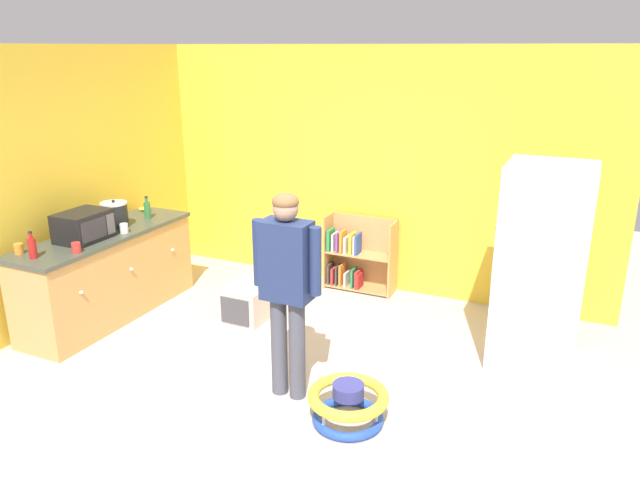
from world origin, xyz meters
TOP-DOWN VIEW (x-y plane):
  - ground_plane at (0.00, 0.00)m, footprint 12.00×12.00m
  - back_wall at (0.00, 2.33)m, footprint 5.20×0.06m
  - left_side_wall at (-2.63, 0.80)m, footprint 0.06×2.99m
  - kitchen_counter at (-2.20, 0.40)m, footprint 0.65×2.00m
  - refrigerator at (1.88, 1.22)m, footprint 0.73×0.68m
  - bookshelf at (-0.16, 2.14)m, footprint 0.80×0.28m
  - standing_person at (0.17, -0.15)m, footprint 0.57×0.22m
  - baby_walker at (0.75, -0.31)m, footprint 0.60×0.60m
  - pet_carrier at (-0.86, 0.94)m, footprint 0.42×0.55m
  - microwave at (-2.18, 0.14)m, footprint 0.37×0.48m
  - crock_pot at (-2.23, 0.61)m, footprint 0.27×0.27m
  - banana_bunch at (-2.37, 1.24)m, footprint 0.15×0.16m
  - ketchup_bottle at (-2.20, -0.43)m, footprint 0.07×0.07m
  - green_glass_bottle at (-2.14, 1.00)m, footprint 0.07×0.07m
  - white_cup at (-2.00, 0.48)m, footprint 0.08×0.08m
  - orange_cup at (-2.41, -0.41)m, footprint 0.08×0.08m
  - red_cup at (-1.97, -0.17)m, footprint 0.08×0.08m

SIDE VIEW (x-z plane):
  - ground_plane at x=0.00m, z-range 0.00..0.00m
  - baby_walker at x=0.75m, z-range 0.00..0.32m
  - pet_carrier at x=-0.86m, z-range 0.00..0.36m
  - bookshelf at x=-0.16m, z-range -0.05..0.80m
  - kitchen_counter at x=-2.20m, z-range 0.00..0.90m
  - refrigerator at x=1.88m, z-range 0.00..1.78m
  - banana_bunch at x=-2.37m, z-range 0.91..0.95m
  - white_cup at x=-2.00m, z-range 0.90..0.99m
  - orange_cup at x=-2.41m, z-range 0.90..0.99m
  - red_cup at x=-1.97m, z-range 0.90..0.99m
  - standing_person at x=0.17m, z-range 0.16..1.83m
  - ketchup_bottle at x=-2.20m, z-range 0.88..1.12m
  - green_glass_bottle at x=-2.14m, z-range 0.88..1.12m
  - crock_pot at x=-2.23m, z-range 0.89..1.17m
  - microwave at x=-2.18m, z-range 0.90..1.18m
  - back_wall at x=0.00m, z-range 0.00..2.70m
  - left_side_wall at x=-2.63m, z-range 0.00..2.70m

